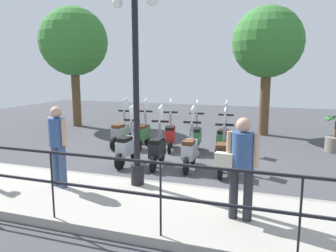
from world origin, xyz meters
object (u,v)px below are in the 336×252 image
pedestrian_with_bag (241,161)px  tree_large (74,42)px  scooter_near_3 (127,147)px  pedestrian_distant (58,140)px  scooter_near_0 (223,154)px  tree_distant (268,43)px  scooter_far_4 (121,132)px  potted_palm (336,137)px  scooter_near_1 (190,150)px  scooter_far_0 (224,139)px  scooter_far_2 (170,135)px  scooter_far_1 (196,136)px  lamp_post_near (136,96)px  scooter_near_2 (157,149)px  scooter_far_3 (143,133)px

pedestrian_with_bag → tree_large: bearing=52.2°
tree_large → scooter_near_3: 7.28m
pedestrian_distant → scooter_near_0: bearing=143.8°
tree_distant → scooter_far_4: 6.18m
potted_palm → pedestrian_distant: bearing=133.7°
scooter_near_1 → scooter_far_0: bearing=-22.5°
tree_large → scooter_far_2: size_ratio=3.25×
pedestrian_distant → tree_large: tree_large is taller
scooter_near_3 → scooter_far_0: size_ratio=1.00×
potted_palm → scooter_far_1: 4.16m
scooter_near_0 → scooter_far_0: 1.74m
lamp_post_near → scooter_near_0: (1.68, -1.43, -1.44)m
scooter_near_2 → scooter_near_3: bearing=89.5°
scooter_near_2 → scooter_far_1: same height
scooter_far_4 → tree_distant: bearing=-45.6°
pedestrian_distant → scooter_far_2: pedestrian_distant is taller
scooter_near_1 → scooter_near_0: bearing=-100.2°
scooter_near_3 → scooter_far_0: 2.82m
potted_palm → scooter_far_4: bearing=103.8°
scooter_far_3 → pedestrian_distant: bearing=175.6°
scooter_far_1 → scooter_far_3: 1.68m
scooter_far_3 → scooter_far_4: size_ratio=1.00×
scooter_near_0 → scooter_far_3: size_ratio=1.00×
scooter_near_0 → scooter_near_1: 0.83m
scooter_far_1 → tree_distant: bearing=-36.3°
scooter_near_3 → scooter_near_0: bearing=-85.4°
tree_large → scooter_near_3: tree_large is taller
potted_palm → scooter_far_1: size_ratio=0.69×
scooter_far_4 → scooter_near_2: bearing=-127.6°
lamp_post_near → scooter_near_2: lamp_post_near is taller
lamp_post_near → pedestrian_distant: size_ratio=2.53×
lamp_post_near → scooter_near_2: bearing=6.7°
scooter_far_0 → lamp_post_near: bearing=162.1°
scooter_near_3 → pedestrian_distant: bearing=172.3°
tree_large → scooter_far_0: size_ratio=3.25×
scooter_far_4 → scooter_far_0: bearing=-84.1°
pedestrian_distant → potted_palm: bearing=148.8°
pedestrian_distant → scooter_near_0: pedestrian_distant is taller
pedestrian_with_bag → scooter_far_4: bearing=49.7°
pedestrian_with_bag → scooter_far_2: (4.38, 2.58, -0.60)m
lamp_post_near → tree_distant: bearing=-17.2°
scooter_near_1 → scooter_far_2: (1.68, 1.07, 0.00)m
lamp_post_near → scooter_far_4: bearing=31.8°
potted_palm → scooter_near_3: 6.17m
lamp_post_near → scooter_near_1: bearing=-19.0°
scooter_far_2 → scooter_far_3: bearing=78.1°
lamp_post_near → scooter_near_1: size_ratio=2.62×
scooter_far_0 → scooter_far_1: same height
scooter_far_4 → potted_palm: bearing=-72.6°
scooter_far_3 → scooter_far_4: same height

